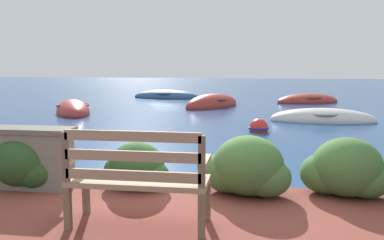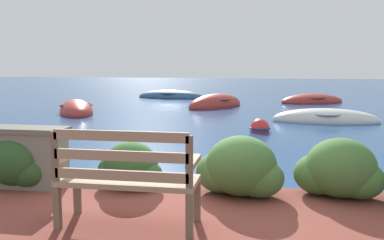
{
  "view_description": "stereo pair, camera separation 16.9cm",
  "coord_description": "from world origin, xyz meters",
  "px_view_note": "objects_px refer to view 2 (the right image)",
  "views": [
    {
      "loc": [
        0.82,
        -5.16,
        1.74
      ],
      "look_at": [
        -0.59,
        4.01,
        0.47
      ],
      "focal_mm": 40.0,
      "sensor_mm": 36.0,
      "label": 1
    },
    {
      "loc": [
        0.98,
        -5.14,
        1.74
      ],
      "look_at": [
        -0.59,
        4.01,
        0.47
      ],
      "focal_mm": 40.0,
      "sensor_mm": 36.0,
      "label": 2
    }
  ],
  "objects_px": {
    "rowboat_far": "(216,105)",
    "rowboat_outer": "(312,101)",
    "park_bench": "(127,176)",
    "rowboat_distant": "(171,97)",
    "rowboat_mid": "(76,111)",
    "mooring_buoy": "(260,128)",
    "rowboat_nearest": "(326,120)"
  },
  "relations": [
    {
      "from": "mooring_buoy",
      "to": "rowboat_far",
      "type": "bearing_deg",
      "value": 107.45
    },
    {
      "from": "rowboat_outer",
      "to": "rowboat_distant",
      "type": "bearing_deg",
      "value": 145.44
    },
    {
      "from": "park_bench",
      "to": "rowboat_far",
      "type": "xyz_separation_m",
      "value": [
        -0.65,
        12.68,
        -0.63
      ]
    },
    {
      "from": "rowboat_mid",
      "to": "rowboat_outer",
      "type": "height_order",
      "value": "rowboat_mid"
    },
    {
      "from": "rowboat_far",
      "to": "mooring_buoy",
      "type": "relative_size",
      "value": 5.78
    },
    {
      "from": "park_bench",
      "to": "rowboat_distant",
      "type": "distance_m",
      "value": 16.7
    },
    {
      "from": "rowboat_distant",
      "to": "rowboat_far",
      "type": "bearing_deg",
      "value": 129.78
    },
    {
      "from": "rowboat_mid",
      "to": "rowboat_distant",
      "type": "distance_m",
      "value": 6.73
    },
    {
      "from": "park_bench",
      "to": "rowboat_far",
      "type": "bearing_deg",
      "value": 100.53
    },
    {
      "from": "rowboat_far",
      "to": "mooring_buoy",
      "type": "height_order",
      "value": "rowboat_far"
    },
    {
      "from": "rowboat_far",
      "to": "rowboat_outer",
      "type": "bearing_deg",
      "value": 152.56
    },
    {
      "from": "rowboat_far",
      "to": "rowboat_outer",
      "type": "distance_m",
      "value": 4.52
    },
    {
      "from": "rowboat_far",
      "to": "rowboat_distant",
      "type": "bearing_deg",
      "value": -114.0
    },
    {
      "from": "rowboat_mid",
      "to": "rowboat_far",
      "type": "relative_size",
      "value": 0.97
    },
    {
      "from": "rowboat_outer",
      "to": "mooring_buoy",
      "type": "bearing_deg",
      "value": -127.58
    },
    {
      "from": "rowboat_mid",
      "to": "rowboat_distant",
      "type": "relative_size",
      "value": 0.9
    },
    {
      "from": "rowboat_distant",
      "to": "mooring_buoy",
      "type": "height_order",
      "value": "rowboat_distant"
    },
    {
      "from": "park_bench",
      "to": "rowboat_distant",
      "type": "bearing_deg",
      "value": 108.81
    },
    {
      "from": "rowboat_outer",
      "to": "rowboat_distant",
      "type": "relative_size",
      "value": 0.92
    },
    {
      "from": "park_bench",
      "to": "rowboat_distant",
      "type": "xyz_separation_m",
      "value": [
        -3.25,
        16.37,
        -0.64
      ]
    },
    {
      "from": "rowboat_nearest",
      "to": "rowboat_mid",
      "type": "height_order",
      "value": "rowboat_mid"
    },
    {
      "from": "rowboat_outer",
      "to": "rowboat_far",
      "type": "bearing_deg",
      "value": -171.31
    },
    {
      "from": "rowboat_mid",
      "to": "mooring_buoy",
      "type": "xyz_separation_m",
      "value": [
        6.2,
        -2.84,
        0.02
      ]
    },
    {
      "from": "rowboat_nearest",
      "to": "mooring_buoy",
      "type": "bearing_deg",
      "value": 48.37
    },
    {
      "from": "rowboat_far",
      "to": "mooring_buoy",
      "type": "bearing_deg",
      "value": 48.31
    },
    {
      "from": "rowboat_nearest",
      "to": "mooring_buoy",
      "type": "xyz_separation_m",
      "value": [
        -1.86,
        -2.09,
        0.03
      ]
    },
    {
      "from": "park_bench",
      "to": "rowboat_nearest",
      "type": "relative_size",
      "value": 0.43
    },
    {
      "from": "rowboat_mid",
      "to": "rowboat_outer",
      "type": "distance_m",
      "value": 9.75
    },
    {
      "from": "rowboat_nearest",
      "to": "rowboat_distant",
      "type": "xyz_separation_m",
      "value": [
        -6.23,
        7.22,
        0.0
      ]
    },
    {
      "from": "rowboat_far",
      "to": "rowboat_mid",
      "type": "bearing_deg",
      "value": -27.01
    },
    {
      "from": "rowboat_far",
      "to": "rowboat_outer",
      "type": "xyz_separation_m",
      "value": [
        3.84,
        2.37,
        -0.02
      ]
    },
    {
      "from": "rowboat_far",
      "to": "rowboat_outer",
      "type": "height_order",
      "value": "rowboat_far"
    }
  ]
}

